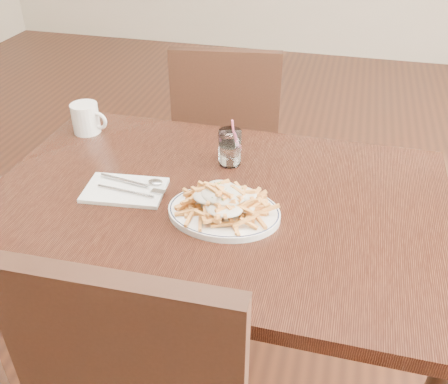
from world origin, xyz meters
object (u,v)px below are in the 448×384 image
(chair_far, at_px, (228,134))
(water_glass, at_px, (230,149))
(loaded_fries, at_px, (224,198))
(table, at_px, (215,221))
(coffee_mug, at_px, (86,118))
(fries_plate, at_px, (224,212))

(chair_far, height_order, water_glass, chair_far)
(chair_far, bearing_deg, water_glass, -75.39)
(loaded_fries, bearing_deg, water_glass, 100.67)
(table, height_order, coffee_mug, coffee_mug)
(chair_far, height_order, fries_plate, chair_far)
(chair_far, distance_m, coffee_mug, 0.69)
(loaded_fries, relative_size, water_glass, 1.69)
(loaded_fries, height_order, water_glass, water_glass)
(water_glass, xyz_separation_m, coffee_mug, (-0.49, 0.08, 0.00))
(fries_plate, distance_m, loaded_fries, 0.04)
(table, xyz_separation_m, coffee_mug, (-0.49, 0.26, 0.13))
(chair_far, relative_size, fries_plate, 2.65)
(fries_plate, bearing_deg, chair_far, 103.49)
(water_glass, bearing_deg, loaded_fries, -79.33)
(table, bearing_deg, fries_plate, -59.79)
(chair_far, distance_m, loaded_fries, 0.94)
(fries_plate, relative_size, coffee_mug, 2.82)
(table, bearing_deg, water_glass, 91.38)
(table, relative_size, loaded_fries, 4.98)
(table, bearing_deg, chair_far, 101.76)
(loaded_fries, xyz_separation_m, coffee_mug, (-0.54, 0.33, -0.00))
(loaded_fries, bearing_deg, coffee_mug, 148.56)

